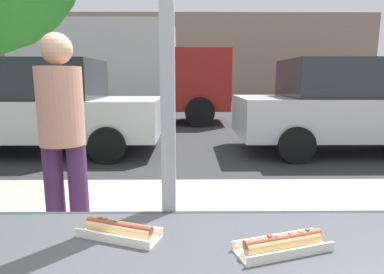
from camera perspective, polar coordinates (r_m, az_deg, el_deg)
ground_plane at (r=9.21m, az=-1.05°, el=1.26°), size 60.00×60.00×0.00m
sidewalk_strip at (r=3.03m, az=-2.03°, el=-16.81°), size 16.00×2.80×0.13m
building_facade_far at (r=24.99m, az=-0.78°, el=14.02°), size 28.00×1.20×6.16m
hotdog_tray_near at (r=1.07m, az=-12.77°, el=-15.69°), size 0.28×0.18×0.05m
hotdog_tray_far at (r=1.01m, az=15.78°, el=-17.61°), size 0.29×0.17×0.05m
parked_car_white at (r=6.95m, az=-24.31°, el=4.92°), size 4.33×2.02×1.81m
parked_car_silver at (r=7.12m, az=26.26°, el=4.93°), size 4.54×2.05×1.81m
box_truck at (r=10.98m, az=-12.48°, el=11.40°), size 6.61×2.44×3.19m
pedestrian at (r=2.52m, az=-21.94°, el=0.84°), size 0.32×0.32×1.63m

